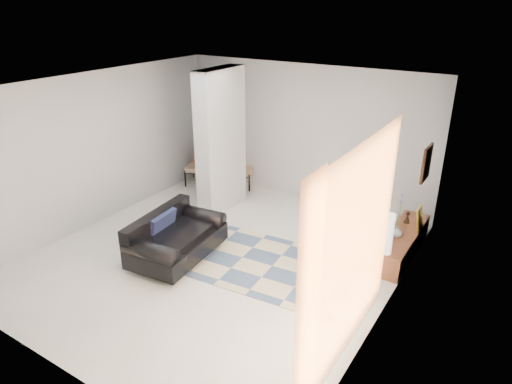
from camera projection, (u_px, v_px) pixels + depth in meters
The scene contains 17 objects.
floor at pixel (220, 256), 7.61m from camera, with size 6.00×6.00×0.00m, color beige.
ceiling at pixel (214, 87), 6.51m from camera, with size 6.00×6.00×0.00m, color white.
wall_back at pixel (304, 133), 9.39m from camera, with size 6.00×6.00×0.00m, color #B5B8BA.
wall_front at pixel (43, 267), 4.72m from camera, with size 6.00×6.00×0.00m, color #B5B8BA.
wall_left at pixel (97, 149), 8.41m from camera, with size 6.00×6.00×0.00m, color #B5B8BA.
wall_right at pixel (393, 221), 5.70m from camera, with size 6.00×6.00×0.00m, color #B5B8BA.
partition_column at pixel (221, 142), 8.84m from camera, with size 0.35×1.20×2.80m, color #B5B9BD.
hallway_door at pixel (222, 136), 10.54m from camera, with size 0.85×0.06×2.04m, color white.
curtain at pixel (353, 256), 4.83m from camera, with size 2.55×2.55×0.00m, color #FF9943.
wall_art at pixel (427, 163), 6.94m from camera, with size 0.04×0.45×0.55m, color #35190E.
media_console at pixel (402, 243), 7.61m from camera, with size 0.45×1.84×0.80m.
loveseat at pixel (174, 238), 7.45m from camera, with size 1.13×1.74×0.76m.
daybed at pixel (219, 166), 10.43m from camera, with size 1.64×1.14×0.77m.
area_rug at pixel (272, 266), 7.32m from camera, with size 2.66×1.77×0.01m, color beige.
cylinder_lamp at pixel (389, 234), 6.79m from camera, with size 0.12×0.12×0.66m, color white.
bronze_figurine at pixel (407, 217), 7.82m from camera, with size 0.11×0.11×0.22m, color #312316, non-canonical shape.
vase at pixel (397, 232), 7.37m from camera, with size 0.17×0.17×0.18m, color silver.
Camera 1 is at (4.03, -5.23, 3.97)m, focal length 32.00 mm.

